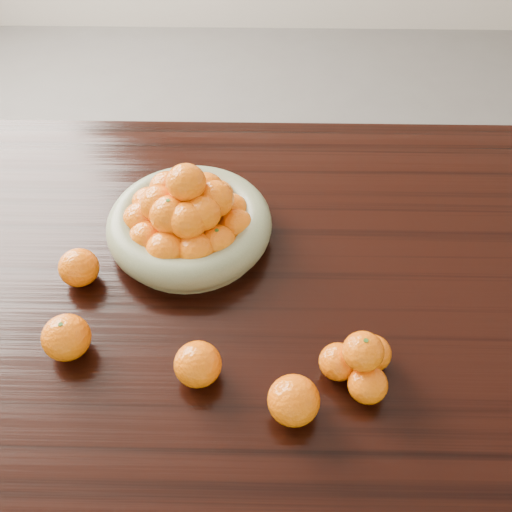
{
  "coord_description": "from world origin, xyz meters",
  "views": [
    {
      "loc": [
        -0.04,
        -0.7,
        1.59
      ],
      "look_at": [
        -0.05,
        -0.02,
        0.83
      ],
      "focal_mm": 40.0,
      "sensor_mm": 36.0,
      "label": 1
    }
  ],
  "objects_px": {
    "loose_orange_0": "(66,337)",
    "fruit_bowl": "(188,218)",
    "dining_table": "(280,304)",
    "orange_pyramid": "(360,362)"
  },
  "relations": [
    {
      "from": "loose_orange_0",
      "to": "fruit_bowl",
      "type": "bearing_deg",
      "value": 56.55
    },
    {
      "from": "dining_table",
      "to": "fruit_bowl",
      "type": "bearing_deg",
      "value": 151.71
    },
    {
      "from": "dining_table",
      "to": "loose_orange_0",
      "type": "xyz_separation_m",
      "value": [
        -0.37,
        -0.17,
        0.13
      ]
    },
    {
      "from": "orange_pyramid",
      "to": "loose_orange_0",
      "type": "relative_size",
      "value": 1.49
    },
    {
      "from": "fruit_bowl",
      "to": "orange_pyramid",
      "type": "bearing_deg",
      "value": -45.46
    },
    {
      "from": "fruit_bowl",
      "to": "loose_orange_0",
      "type": "xyz_separation_m",
      "value": [
        -0.18,
        -0.27,
        -0.02
      ]
    },
    {
      "from": "dining_table",
      "to": "orange_pyramid",
      "type": "bearing_deg",
      "value": -60.14
    },
    {
      "from": "orange_pyramid",
      "to": "loose_orange_0",
      "type": "bearing_deg",
      "value": 175.14
    },
    {
      "from": "dining_table",
      "to": "loose_orange_0",
      "type": "bearing_deg",
      "value": -154.83
    },
    {
      "from": "fruit_bowl",
      "to": "loose_orange_0",
      "type": "distance_m",
      "value": 0.33
    }
  ]
}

